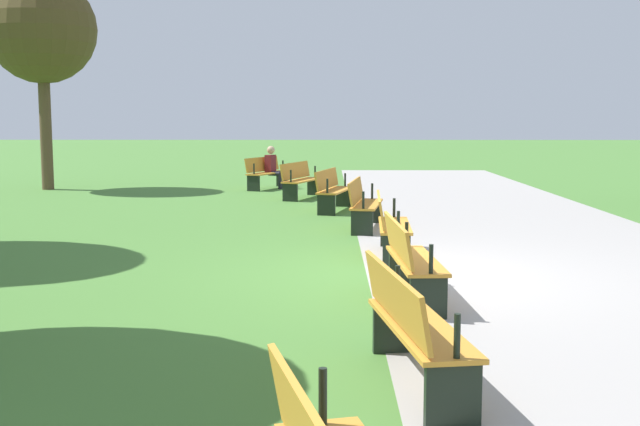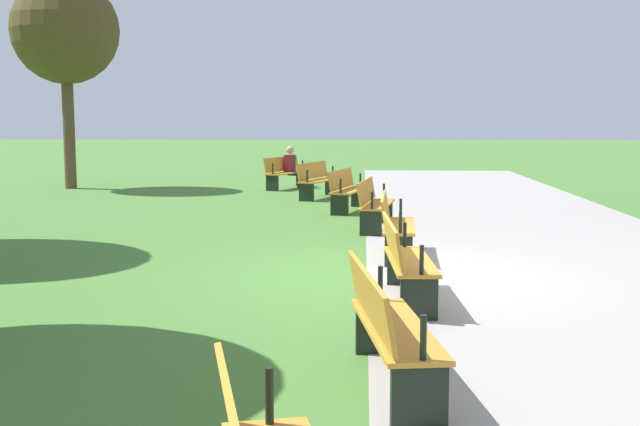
# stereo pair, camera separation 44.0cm
# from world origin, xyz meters

# --- Properties ---
(ground_plane) EXTENTS (120.00, 120.00, 0.00)m
(ground_plane) POSITION_xyz_m (0.00, 0.00, 0.00)
(ground_plane) COLOR #477A33
(path_paving) EXTENTS (39.90, 5.42, 0.01)m
(path_paving) POSITION_xyz_m (0.00, 2.21, 0.00)
(path_paving) COLOR #A39E99
(path_paving) RESTS_ON ground
(bench_0) EXTENTS (1.81, 1.18, 0.89)m
(bench_0) POSITION_xyz_m (-12.19, -2.76, 0.47)
(bench_0) COLOR orange
(bench_0) RESTS_ON ground
(bench_1) EXTENTS (1.84, 1.04, 0.89)m
(bench_1) POSITION_xyz_m (-9.60, -1.71, 0.47)
(bench_1) COLOR orange
(bench_1) RESTS_ON ground
(bench_2) EXTENTS (1.84, 0.89, 0.89)m
(bench_2) POSITION_xyz_m (-6.92, -0.91, 0.47)
(bench_2) COLOR orange
(bench_2) RESTS_ON ground
(bench_3) EXTENTS (1.83, 0.73, 0.89)m
(bench_3) POSITION_xyz_m (-4.18, -0.37, 0.47)
(bench_3) COLOR orange
(bench_3) RESTS_ON ground
(bench_4) EXTENTS (1.80, 0.56, 0.89)m
(bench_4) POSITION_xyz_m (-1.40, -0.10, 0.47)
(bench_4) COLOR orange
(bench_4) RESTS_ON ground
(bench_5) EXTENTS (1.80, 0.56, 0.89)m
(bench_5) POSITION_xyz_m (1.40, -0.10, 0.47)
(bench_5) COLOR orange
(bench_5) RESTS_ON ground
(bench_6) EXTENTS (1.83, 0.73, 0.89)m
(bench_6) POSITION_xyz_m (4.18, -0.37, 0.47)
(bench_6) COLOR orange
(bench_6) RESTS_ON ground
(person_seated) EXTENTS (0.49, 0.60, 1.20)m
(person_seated) POSITION_xyz_m (-12.27, -2.56, 0.64)
(person_seated) COLOR maroon
(person_seated) RESTS_ON ground
(tree_3) EXTENTS (2.96, 2.96, 5.89)m
(tree_3) POSITION_xyz_m (-11.90, -8.85, 4.37)
(tree_3) COLOR brown
(tree_3) RESTS_ON ground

